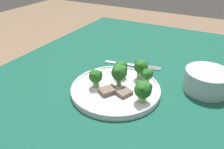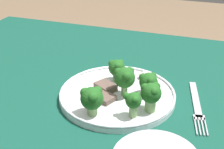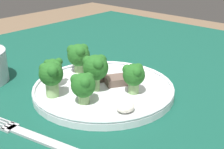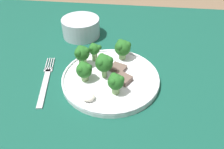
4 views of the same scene
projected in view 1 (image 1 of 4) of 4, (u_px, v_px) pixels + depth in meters
table at (133, 113)px, 0.72m from camera, size 1.32×0.99×0.77m
dinner_plate at (116, 89)px, 0.66m from camera, size 0.27×0.27×0.02m
fork at (132, 65)px, 0.81m from camera, size 0.06×0.21×0.00m
cream_bowl at (207, 81)px, 0.65m from camera, size 0.13×0.13×0.06m
broccoli_floret_near_rim_left at (119, 72)px, 0.64m from camera, size 0.05×0.05×0.07m
broccoli_floret_center_left at (147, 75)px, 0.65m from camera, size 0.03×0.03×0.06m
broccoli_floret_back_left at (96, 76)px, 0.64m from camera, size 0.04×0.04×0.06m
broccoli_floret_front_left at (143, 90)px, 0.58m from camera, size 0.05×0.05×0.06m
broccoli_floret_center_back at (121, 68)px, 0.70m from camera, size 0.04×0.04×0.05m
broccoli_floret_mid_cluster at (140, 67)px, 0.68m from camera, size 0.04×0.04×0.06m
meat_slice_front_slice at (108, 91)px, 0.63m from camera, size 0.06×0.05×0.01m
meat_slice_middle_slice at (124, 93)px, 0.62m from camera, size 0.05×0.05×0.01m
sauce_dollop at (97, 73)px, 0.72m from camera, size 0.03×0.03×0.02m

